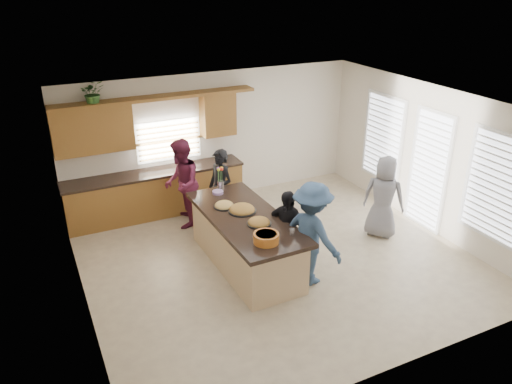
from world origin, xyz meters
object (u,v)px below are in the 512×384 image
salad_bowl (266,237)px  woman_left_front (287,231)px  woman_right_back (312,234)px  woman_right_front (383,197)px  woman_left_mid (182,184)px  island (246,242)px  woman_left_back (221,189)px

salad_bowl → woman_left_front: size_ratio=0.27×
woman_left_front → salad_bowl: bearing=-77.5°
woman_right_back → woman_right_front: woman_right_back is taller
woman_left_mid → woman_left_front: woman_left_mid is taller
salad_bowl → woman_right_back: 0.85m
woman_left_mid → salad_bowl: bearing=26.5°
woman_left_mid → island: bearing=32.8°
island → woman_left_front: woman_left_front is taller
island → woman_left_front: bearing=-36.7°
island → woman_left_mid: (-0.50, 1.92, 0.44)m
woman_left_back → woman_left_front: bearing=-9.8°
woman_left_back → woman_left_mid: 0.77m
woman_left_mid → woman_right_back: 3.07m
woman_left_back → woman_left_mid: (-0.67, 0.37, 0.09)m
woman_left_mid → woman_right_back: (1.24, -2.81, -0.01)m
woman_left_back → woman_left_mid: size_ratio=0.90×
woman_left_mid → woman_left_front: size_ratio=1.22×
island → woman_right_front: 2.81m
woman_left_front → woman_right_front: size_ratio=0.91×
woman_left_front → woman_right_back: bearing=-6.2°
salad_bowl → woman_left_back: woman_left_back is taller
woman_right_front → woman_left_front: bearing=58.0°
woman_left_mid → woman_left_front: (1.06, -2.32, -0.16)m
salad_bowl → woman_right_front: woman_right_front is taller
salad_bowl → woman_right_back: bearing=2.9°
woman_left_back → woman_right_back: (0.58, -2.44, 0.08)m
island → salad_bowl: (-0.08, -0.94, 0.58)m
island → woman_left_front: (0.57, -0.41, 0.28)m
salad_bowl → woman_left_mid: (-0.41, 2.85, -0.14)m
salad_bowl → woman_right_front: bearing=15.3°
island → woman_right_front: bearing=-4.3°
woman_left_front → woman_right_front: (2.22, 0.26, 0.07)m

